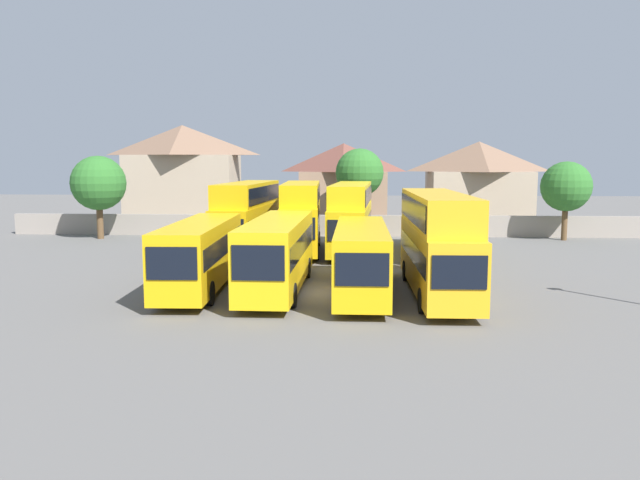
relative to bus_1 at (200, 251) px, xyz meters
name	(u,v)px	position (x,y,z in m)	size (l,w,h in m)	color
ground	(330,244)	(5.82, 17.71, -1.94)	(140.00, 140.00, 0.00)	#605E5B
depot_boundary_wall	(333,225)	(5.82, 23.23, -1.04)	(56.00, 0.50, 1.80)	gray
bus_1	(200,251)	(0.00, 0.00, 0.00)	(2.75, 11.18, 3.40)	#E9B210
bus_2	(278,250)	(3.88, 0.01, 0.08)	(2.70, 11.71, 3.56)	yellow
bus_3	(361,255)	(7.98, -0.56, -0.06)	(2.56, 11.36, 3.30)	#E6B310
bus_4	(437,238)	(11.59, -0.57, 0.81)	(2.62, 11.93, 4.88)	gold
bus_5	(247,213)	(0.07, 13.61, 0.82)	(3.26, 11.72, 4.90)	#E5AF0E
bus_6	(301,213)	(3.94, 13.43, 0.81)	(2.92, 11.07, 4.89)	#ECB40E
bus_7	(351,214)	(7.44, 13.39, 0.79)	(3.13, 11.68, 4.84)	yellow
bus_8	(425,226)	(12.54, 12.96, -0.01)	(2.98, 11.32, 3.38)	yellow
house_terrace_left	(183,174)	(-9.62, 32.48, 3.15)	(11.18, 6.77, 9.98)	tan
house_terrace_centre	(343,183)	(6.59, 32.69, 2.23)	(8.91, 6.55, 8.17)	#9E7A60
house_terrace_right	(478,183)	(19.85, 32.26, 2.30)	(10.04, 7.35, 8.31)	tan
tree_left_of_lot	(566,187)	(24.75, 21.23, 2.40)	(4.03, 4.03, 6.39)	brown
tree_behind_wall	(98,183)	(-13.38, 20.23, 2.64)	(4.47, 4.47, 6.85)	brown
tree_right_of_lot	(360,173)	(8.13, 25.73, 3.41)	(4.27, 4.27, 7.53)	brown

